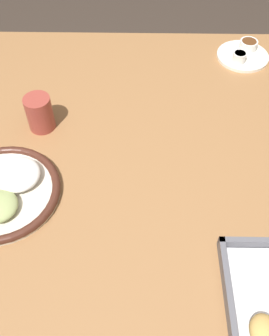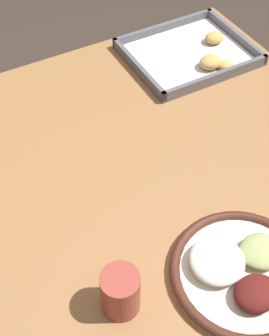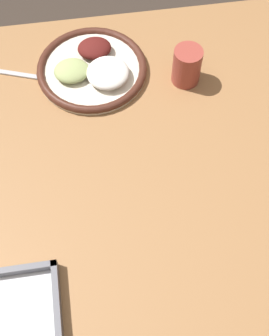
{
  "view_description": "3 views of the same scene",
  "coord_description": "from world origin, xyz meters",
  "views": [
    {
      "loc": [
        0.6,
        0.01,
        1.51
      ],
      "look_at": [
        0.03,
        0.0,
        0.8
      ],
      "focal_mm": 42.0,
      "sensor_mm": 36.0,
      "label": 1
    },
    {
      "loc": [
        -0.29,
        -0.58,
        1.55
      ],
      "look_at": [
        0.03,
        0.0,
        0.8
      ],
      "focal_mm": 50.0,
      "sensor_mm": 36.0,
      "label": 2
    },
    {
      "loc": [
        0.1,
        0.48,
        1.66
      ],
      "look_at": [
        0.03,
        0.0,
        0.8
      ],
      "focal_mm": 50.0,
      "sensor_mm": 36.0,
      "label": 3
    }
  ],
  "objects": [
    {
      "name": "drinking_cup",
      "position": [
        -0.14,
        -0.25,
        0.82
      ],
      "size": [
        0.07,
        0.07,
        0.1
      ],
      "color": "#993D33",
      "rests_on": "dining_table"
    },
    {
      "name": "ground_plane",
      "position": [
        0.0,
        0.0,
        0.0
      ],
      "size": [
        8.0,
        8.0,
        0.0
      ],
      "primitive_type": "plane",
      "color": "#382D26"
    },
    {
      "name": "fork",
      "position": [
        0.27,
        -0.32,
        0.77
      ],
      "size": [
        0.2,
        0.08,
        0.0
      ],
      "rotation": [
        0.0,
        0.0,
        -0.34
      ],
      "color": "#B2B2B7",
      "rests_on": "dining_table"
    },
    {
      "name": "dinner_plate",
      "position": [
        0.08,
        -0.3,
        0.78
      ],
      "size": [
        0.27,
        0.27,
        0.05
      ],
      "color": "beige",
      "rests_on": "dining_table"
    },
    {
      "name": "dining_table",
      "position": [
        0.0,
        0.0,
        0.66
      ],
      "size": [
        1.17,
        0.99,
        0.77
      ],
      "color": "olive",
      "rests_on": "ground_plane"
    }
  ]
}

